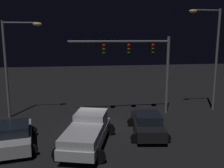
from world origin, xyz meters
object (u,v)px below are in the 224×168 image
Objects in this scene: pickup_truck at (87,130)px; traffic_signal_gantry at (140,56)px; street_lamp_right at (211,48)px; street_lamp_left at (14,57)px; car_sedan at (15,135)px; car_sedan_far at (147,124)px.

traffic_signal_gantry is at bearing -23.05° from pickup_truck.
traffic_signal_gantry is at bearing -177.31° from street_lamp_right.
street_lamp_right is (16.40, -0.50, 0.59)m from street_lamp_left.
street_lamp_right reaches higher than street_lamp_left.
traffic_signal_gantry reaches higher than car_sedan.
car_sedan_far is 9.70m from street_lamp_right.
pickup_truck is 9.22m from street_lamp_left.
traffic_signal_gantry is (0.57, 4.44, 4.16)m from car_sedan_far.
street_lamp_right reaches higher than pickup_truck.
car_sedan is at bearing -79.60° from street_lamp_left.
car_sedan is 11.08m from traffic_signal_gantry.
car_sedan_far is at bearing -93.64° from car_sedan.
pickup_truck is at bearing -104.62° from car_sedan.
traffic_signal_gantry is 6.46m from street_lamp_right.
traffic_signal_gantry is at bearing -4.61° from street_lamp_left.
pickup_truck is 0.69× the size of traffic_signal_gantry.
street_lamp_right is at bearing -1.75° from street_lamp_left.
traffic_signal_gantry is at bearing 1.29° from car_sedan_far.
street_lamp_left is at bearing 178.25° from street_lamp_right.
car_sedan_far is 11.55m from street_lamp_left.
car_sedan is at bearing 100.52° from pickup_truck.
street_lamp_left is at bearing 1.75° from car_sedan.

